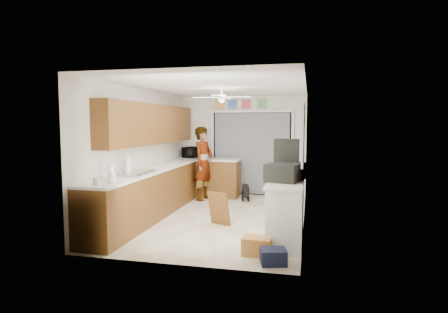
{
  "coord_description": "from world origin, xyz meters",
  "views": [
    {
      "loc": [
        1.68,
        -6.92,
        1.82
      ],
      "look_at": [
        0.0,
        0.4,
        1.15
      ],
      "focal_mm": 30.0,
      "sensor_mm": 36.0,
      "label": 1
    }
  ],
  "objects_px": {
    "soap_bottle": "(128,164)",
    "man": "(203,163)",
    "microwave": "(192,152)",
    "paper_towel_roll": "(111,172)",
    "cardboard_box": "(257,246)",
    "dog": "(245,192)",
    "cup": "(112,180)",
    "suitcase": "(285,172)",
    "navy_crate": "(273,257)"
  },
  "relations": [
    {
      "from": "suitcase",
      "to": "man",
      "type": "distance_m",
      "value": 3.43
    },
    {
      "from": "suitcase",
      "to": "navy_crate",
      "type": "bearing_deg",
      "value": -78.99
    },
    {
      "from": "microwave",
      "to": "man",
      "type": "height_order",
      "value": "man"
    },
    {
      "from": "navy_crate",
      "to": "dog",
      "type": "xyz_separation_m",
      "value": [
        -1.02,
        3.88,
        0.1
      ]
    },
    {
      "from": "cardboard_box",
      "to": "man",
      "type": "bearing_deg",
      "value": 117.06
    },
    {
      "from": "cup",
      "to": "paper_towel_roll",
      "type": "relative_size",
      "value": 0.44
    },
    {
      "from": "cardboard_box",
      "to": "navy_crate",
      "type": "bearing_deg",
      "value": -50.2
    },
    {
      "from": "cup",
      "to": "dog",
      "type": "distance_m",
      "value": 3.96
    },
    {
      "from": "soap_bottle",
      "to": "cardboard_box",
      "type": "distance_m",
      "value": 2.73
    },
    {
      "from": "microwave",
      "to": "paper_towel_roll",
      "type": "xyz_separation_m",
      "value": [
        -0.08,
        -3.91,
        -0.02
      ]
    },
    {
      "from": "soap_bottle",
      "to": "dog",
      "type": "bearing_deg",
      "value": 59.11
    },
    {
      "from": "cup",
      "to": "cardboard_box",
      "type": "distance_m",
      "value": 2.33
    },
    {
      "from": "microwave",
      "to": "cardboard_box",
      "type": "xyz_separation_m",
      "value": [
        2.27,
        -4.15,
        -0.95
      ]
    },
    {
      "from": "dog",
      "to": "man",
      "type": "bearing_deg",
      "value": 174.78
    },
    {
      "from": "cardboard_box",
      "to": "dog",
      "type": "xyz_separation_m",
      "value": [
        -0.77,
        3.58,
        0.08
      ]
    },
    {
      "from": "suitcase",
      "to": "paper_towel_roll",
      "type": "bearing_deg",
      "value": -154.74
    },
    {
      "from": "suitcase",
      "to": "cardboard_box",
      "type": "bearing_deg",
      "value": -98.7
    },
    {
      "from": "cup",
      "to": "microwave",
      "type": "bearing_deg",
      "value": 91.45
    },
    {
      "from": "cup",
      "to": "navy_crate",
      "type": "distance_m",
      "value": 2.59
    },
    {
      "from": "paper_towel_roll",
      "to": "suitcase",
      "type": "relative_size",
      "value": 0.38
    },
    {
      "from": "dog",
      "to": "soap_bottle",
      "type": "bearing_deg",
      "value": -133.61
    },
    {
      "from": "man",
      "to": "dog",
      "type": "relative_size",
      "value": 3.35
    },
    {
      "from": "cup",
      "to": "paper_towel_roll",
      "type": "xyz_separation_m",
      "value": [
        -0.18,
        0.29,
        0.08
      ]
    },
    {
      "from": "cup",
      "to": "dog",
      "type": "xyz_separation_m",
      "value": [
        1.39,
        3.63,
        -0.78
      ]
    },
    {
      "from": "paper_towel_roll",
      "to": "man",
      "type": "distance_m",
      "value": 3.26
    },
    {
      "from": "microwave",
      "to": "man",
      "type": "xyz_separation_m",
      "value": [
        0.51,
        -0.7,
        -0.21
      ]
    },
    {
      "from": "soap_bottle",
      "to": "navy_crate",
      "type": "xyz_separation_m",
      "value": [
        2.64,
        -1.18,
        -1.01
      ]
    },
    {
      "from": "man",
      "to": "soap_bottle",
      "type": "bearing_deg",
      "value": -179.15
    },
    {
      "from": "cup",
      "to": "paper_towel_roll",
      "type": "distance_m",
      "value": 0.35
    },
    {
      "from": "cardboard_box",
      "to": "navy_crate",
      "type": "distance_m",
      "value": 0.39
    },
    {
      "from": "cardboard_box",
      "to": "man",
      "type": "relative_size",
      "value": 0.23
    },
    {
      "from": "microwave",
      "to": "paper_towel_roll",
      "type": "relative_size",
      "value": 2.05
    },
    {
      "from": "paper_towel_roll",
      "to": "man",
      "type": "relative_size",
      "value": 0.14
    },
    {
      "from": "soap_bottle",
      "to": "man",
      "type": "bearing_deg",
      "value": 76.32
    },
    {
      "from": "soap_bottle",
      "to": "paper_towel_roll",
      "type": "distance_m",
      "value": 0.64
    },
    {
      "from": "cup",
      "to": "dog",
      "type": "bearing_deg",
      "value": 69.0
    },
    {
      "from": "soap_bottle",
      "to": "cardboard_box",
      "type": "bearing_deg",
      "value": -20.34
    },
    {
      "from": "soap_bottle",
      "to": "navy_crate",
      "type": "height_order",
      "value": "soap_bottle"
    },
    {
      "from": "cardboard_box",
      "to": "microwave",
      "type": "bearing_deg",
      "value": 118.71
    },
    {
      "from": "soap_bottle",
      "to": "man",
      "type": "height_order",
      "value": "man"
    },
    {
      "from": "suitcase",
      "to": "navy_crate",
      "type": "relative_size",
      "value": 1.93
    },
    {
      "from": "cup",
      "to": "cardboard_box",
      "type": "relative_size",
      "value": 0.27
    },
    {
      "from": "microwave",
      "to": "cardboard_box",
      "type": "height_order",
      "value": "microwave"
    },
    {
      "from": "microwave",
      "to": "suitcase",
      "type": "distance_m",
      "value": 4.29
    },
    {
      "from": "cardboard_box",
      "to": "soap_bottle",
      "type": "bearing_deg",
      "value": 159.66
    },
    {
      "from": "microwave",
      "to": "man",
      "type": "relative_size",
      "value": 0.28
    },
    {
      "from": "cup",
      "to": "man",
      "type": "bearing_deg",
      "value": 83.4
    },
    {
      "from": "paper_towel_roll",
      "to": "man",
      "type": "xyz_separation_m",
      "value": [
        0.59,
        3.21,
        -0.19
      ]
    },
    {
      "from": "soap_bottle",
      "to": "man",
      "type": "distance_m",
      "value": 2.65
    },
    {
      "from": "cup",
      "to": "man",
      "type": "distance_m",
      "value": 3.52
    }
  ]
}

